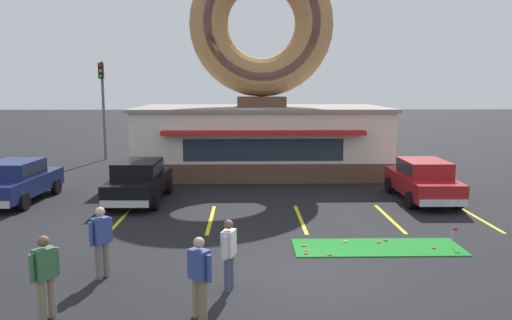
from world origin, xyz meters
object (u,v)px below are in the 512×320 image
Objects in this scene: car_navy at (17,180)px; car_red at (423,178)px; car_black at (139,179)px; traffic_light_pole at (103,97)px; putting_flag_pin at (454,232)px; pedestrian_clipboard_woman at (229,251)px; pedestrian_hooded_kid at (101,239)px; trash_bin at (140,172)px; pedestrian_leather_jacket_man at (45,273)px; pedestrian_blue_sweater_man at (199,274)px; golf_ball at (341,248)px.

car_red is (15.57, -0.07, 0.00)m from car_navy.
traffic_light_pole is (-4.36, 11.02, 2.84)m from car_black.
car_black is at bearing -68.42° from traffic_light_pole.
putting_flag_pin is 0.09× the size of traffic_light_pole.
car_red is 11.02m from pedestrian_clipboard_woman.
car_red is 2.72× the size of pedestrian_hooded_kid.
car_navy reaches higher than trash_bin.
pedestrian_leather_jacket_man is at bearing -77.37° from traffic_light_pole.
putting_flag_pin is 10.34m from pedestrian_leather_jacket_man.
pedestrian_clipboard_woman is (-6.08, -2.68, 0.42)m from putting_flag_pin.
trash_bin is (-0.74, 3.73, -0.37)m from car_black.
putting_flag_pin is at bearing -30.28° from car_black.
traffic_light_pole reaches higher than putting_flag_pin.
pedestrian_hooded_kid reaches higher than pedestrian_blue_sweater_man.
pedestrian_blue_sweater_man reaches higher than car_navy.
pedestrian_leather_jacket_man is 1.05× the size of pedestrian_clipboard_woman.
pedestrian_blue_sweater_man is (-3.48, -3.93, 0.84)m from golf_ball.
traffic_light_pole is (-5.12, 18.71, 2.77)m from pedestrian_hooded_kid.
pedestrian_hooded_kid is 1.73× the size of trash_bin.
pedestrian_hooded_kid is 11.52m from trash_bin.
pedestrian_clipboard_woman is at bearing -69.80° from trash_bin.
pedestrian_hooded_kid is at bearing -143.14° from car_red.
traffic_light_pole reaches higher than pedestrian_leather_jacket_man.
car_red is (4.23, 5.77, 0.82)m from golf_ball.
pedestrian_hooded_kid is (0.76, -7.69, 0.06)m from car_black.
pedestrian_clipboard_woman is at bearing -139.19° from golf_ball.
putting_flag_pin is 0.12× the size of car_navy.
trash_bin is at bearing 127.85° from golf_ball.
traffic_light_pole is at bearing 116.37° from trash_bin.
pedestrian_clipboard_woman is (2.96, -0.72, -0.08)m from pedestrian_hooded_kid.
pedestrian_leather_jacket_man is (-6.40, -3.91, 0.86)m from golf_ball.
pedestrian_hooded_kid is 19.59m from traffic_light_pole.
pedestrian_clipboard_woman is at bearing -156.21° from putting_flag_pin.
putting_flag_pin is at bearing 12.24° from pedestrian_hooded_kid.
pedestrian_blue_sweater_man is (3.21, -9.77, 0.02)m from car_black.
putting_flag_pin is at bearing -49.77° from traffic_light_pole.
car_red reaches higher than pedestrian_clipboard_woman.
car_black is 0.79× the size of traffic_light_pole.
car_red is 14.38m from pedestrian_leather_jacket_man.
pedestrian_hooded_kid is at bearing 139.56° from pedestrian_blue_sweater_man.
trash_bin is at bearing 110.20° from pedestrian_clipboard_woman.
pedestrian_blue_sweater_man reaches higher than pedestrian_clipboard_woman.
pedestrian_clipboard_woman is 21.23m from traffic_light_pole.
pedestrian_hooded_kid reaches higher than putting_flag_pin.
car_black is 2.73× the size of pedestrian_hooded_kid.
car_black is 2.94× the size of pedestrian_clipboard_woman.
pedestrian_hooded_kid is at bearing -54.93° from car_navy.
pedestrian_hooded_kid is (-10.16, -7.62, 0.06)m from car_red.
trash_bin is 8.75m from traffic_light_pole.
putting_flag_pin is 0.12× the size of car_red.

